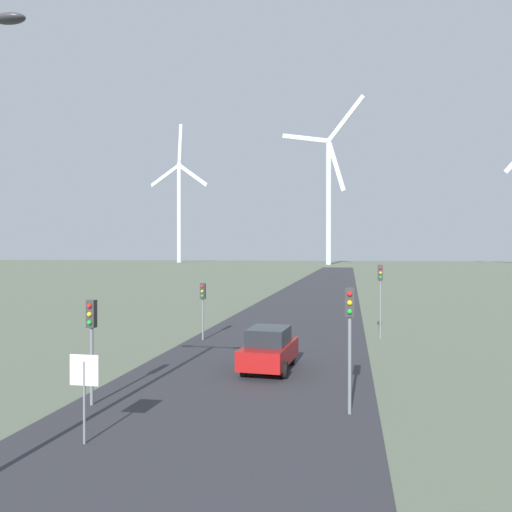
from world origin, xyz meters
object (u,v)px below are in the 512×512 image
object	(u,v)px
traffic_light_post_mid_right	(380,285)
car_approaching	(269,349)
traffic_light_post_near_left	(91,328)
wind_turbine_far_left	(179,203)
traffic_light_post_mid_left	(203,298)
wind_turbine_left	(329,188)
stop_sign_near	(84,382)
traffic_light_post_near_right	(350,322)

from	to	relation	value
traffic_light_post_mid_right	car_approaching	distance (m)	10.42
traffic_light_post_near_left	wind_turbine_far_left	bearing A→B (deg)	108.81
traffic_light_post_near_left	traffic_light_post_mid_right	world-z (taller)	traffic_light_post_mid_right
traffic_light_post_mid_left	wind_turbine_left	world-z (taller)	wind_turbine_left
wind_turbine_far_left	wind_turbine_left	xyz separation A→B (m)	(76.14, -30.83, 1.48)
traffic_light_post_near_left	wind_turbine_far_left	size ratio (longest dim) A/B	0.05
traffic_light_post_mid_left	car_approaching	size ratio (longest dim) A/B	0.77
car_approaching	wind_turbine_far_left	distance (m)	236.01
traffic_light_post_near_left	traffic_light_post_mid_left	world-z (taller)	traffic_light_post_near_left
car_approaching	wind_turbine_far_left	size ratio (longest dim) A/B	0.06
traffic_light_post_mid_left	car_approaching	world-z (taller)	traffic_light_post_mid_left
wind_turbine_left	wind_turbine_far_left	bearing A→B (deg)	157.95
traffic_light_post_mid_right	wind_turbine_left	bearing A→B (deg)	93.38
stop_sign_near	traffic_light_post_mid_left	world-z (taller)	traffic_light_post_mid_left
car_approaching	wind_turbine_far_left	xyz separation A→B (m)	(-81.67, 219.48, 29.34)
stop_sign_near	car_approaching	size ratio (longest dim) A/B	0.55
traffic_light_post_near_right	traffic_light_post_mid_right	size ratio (longest dim) A/B	0.91
stop_sign_near	traffic_light_post_near_left	distance (m)	3.54
traffic_light_post_near_left	traffic_light_post_mid_right	distance (m)	17.78
traffic_light_post_near_left	wind_turbine_left	xyz separation A→B (m)	(-0.60, 194.50, 29.21)
traffic_light_post_mid_right	wind_turbine_far_left	distance (m)	229.43
traffic_light_post_mid_right	stop_sign_near	bearing A→B (deg)	-115.65
traffic_light_post_near_right	wind_turbine_left	size ratio (longest dim) A/B	0.06
stop_sign_near	traffic_light_post_near_right	xyz separation A→B (m)	(6.79, 3.72, 1.24)
traffic_light_post_near_left	car_approaching	world-z (taller)	traffic_light_post_near_left
wind_turbine_far_left	stop_sign_near	bearing A→B (deg)	-71.09
traffic_light_post_near_left	wind_turbine_far_left	distance (m)	239.65
traffic_light_post_mid_left	stop_sign_near	bearing A→B (deg)	-84.60
traffic_light_post_mid_right	wind_turbine_far_left	bearing A→B (deg)	112.38
traffic_light_post_near_right	car_approaching	distance (m)	6.49
traffic_light_post_near_right	traffic_light_post_mid_left	xyz separation A→B (m)	(-8.25, 11.71, -0.48)
traffic_light_post_mid_left	wind_turbine_left	size ratio (longest dim) A/B	0.05
traffic_light_post_near_right	traffic_light_post_mid_left	world-z (taller)	traffic_light_post_near_right
stop_sign_near	wind_turbine_far_left	distance (m)	243.12
car_approaching	wind_turbine_left	xyz separation A→B (m)	(-5.53, 188.64, 30.82)
traffic_light_post_mid_left	wind_turbine_left	bearing A→B (deg)	90.20
traffic_light_post_near_left	traffic_light_post_mid_right	xyz separation A→B (m)	(10.02, 14.67, 0.60)
traffic_light_post_mid_left	car_approaching	distance (m)	8.27
stop_sign_near	car_approaching	distance (m)	9.59
traffic_light_post_near_right	traffic_light_post_mid_right	distance (m)	14.13
traffic_light_post_near_left	wind_turbine_left	world-z (taller)	wind_turbine_left
traffic_light_post_near_left	wind_turbine_left	size ratio (longest dim) A/B	0.05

